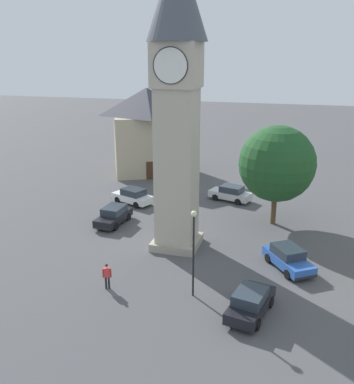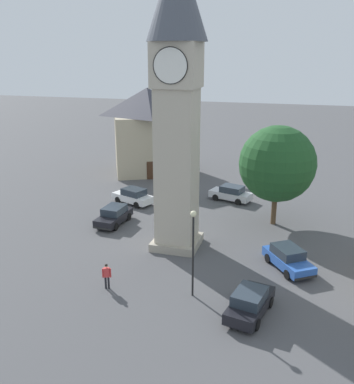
{
  "view_description": "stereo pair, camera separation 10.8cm",
  "coord_description": "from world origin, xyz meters",
  "views": [
    {
      "loc": [
        8.29,
        -28.77,
        13.98
      ],
      "look_at": [
        0.0,
        0.0,
        4.29
      ],
      "focal_mm": 40.34,
      "sensor_mm": 36.0,
      "label": 1
    },
    {
      "loc": [
        8.39,
        -28.74,
        13.98
      ],
      "look_at": [
        0.0,
        0.0,
        4.29
      ],
      "focal_mm": 40.34,
      "sensor_mm": 36.0,
      "label": 2
    }
  ],
  "objects": [
    {
      "name": "ground_plane",
      "position": [
        0.0,
        0.0,
        0.0
      ],
      "size": [
        200.0,
        200.0,
        0.0
      ],
      "primitive_type": "plane",
      "color": "#4C4C4F"
    },
    {
      "name": "clock_tower",
      "position": [
        0.0,
        0.0,
        12.3
      ],
      "size": [
        4.08,
        4.08,
        21.04
      ],
      "color": "#A59C89",
      "rests_on": "ground"
    },
    {
      "name": "car_blue_kerb",
      "position": [
        -6.79,
        8.05,
        0.76
      ],
      "size": [
        4.46,
        3.07,
        1.53
      ],
      "color": "white",
      "rests_on": "ground"
    },
    {
      "name": "car_silver_kerb",
      "position": [
        8.23,
        -1.39,
        0.76
      ],
      "size": [
        3.74,
        4.35,
        1.53
      ],
      "color": "#2D5BB7",
      "rests_on": "ground"
    },
    {
      "name": "car_red_corner",
      "position": [
        2.18,
        11.57,
        0.76
      ],
      "size": [
        4.44,
        2.8,
        1.53
      ],
      "color": "silver",
      "rests_on": "ground"
    },
    {
      "name": "car_white_side",
      "position": [
        -6.41,
        2.73,
        0.76
      ],
      "size": [
        2.02,
        4.23,
        1.53
      ],
      "color": "black",
      "rests_on": "ground"
    },
    {
      "name": "car_black_far",
      "position": [
        6.44,
        -7.55,
        0.76
      ],
      "size": [
        2.51,
        4.39,
        1.53
      ],
      "color": "black",
      "rests_on": "ground"
    },
    {
      "name": "pedestrian",
      "position": [
        -2.4,
        -7.23,
        1.01
      ],
      "size": [
        0.53,
        0.32,
        1.69
      ],
      "color": "black",
      "rests_on": "ground"
    },
    {
      "name": "tree",
      "position": [
        6.67,
        6.58,
        5.28
      ],
      "size": [
        6.32,
        6.32,
        8.45
      ],
      "color": "brown",
      "rests_on": "ground"
    },
    {
      "name": "building_terrace_right",
      "position": [
        -9.4,
        19.7,
        5.16
      ],
      "size": [
        10.55,
        10.16,
        10.11
      ],
      "color": "tan",
      "rests_on": "ground"
    },
    {
      "name": "lamp_post",
      "position": [
        2.88,
        -6.52,
        3.61
      ],
      "size": [
        0.36,
        0.36,
        5.46
      ],
      "color": "black",
      "rests_on": "ground"
    }
  ]
}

